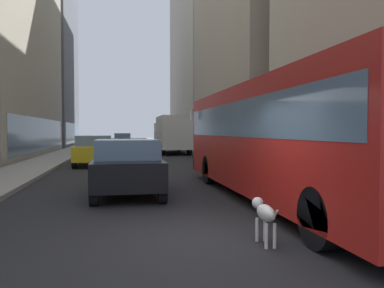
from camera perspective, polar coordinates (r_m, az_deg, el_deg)
ground_plane at (r=41.43m, az=-8.55°, el=-0.66°), size 120.00×120.00×0.00m
sidewalk_left at (r=41.63m, az=-16.42°, el=-0.60°), size 2.40×110.00×0.15m
sidewalk_right at (r=42.01m, az=-0.76°, el=-0.50°), size 2.40×110.00×0.15m
building_left_far at (r=51.56m, az=-22.91°, el=17.15°), size 9.70×14.08×31.06m
building_right_mid at (r=33.81m, az=13.40°, el=14.78°), size 11.86×17.30×18.84m
building_right_far at (r=52.93m, az=4.43°, el=14.08°), size 11.40×19.42×26.01m
transit_bus at (r=10.57m, az=12.89°, el=1.40°), size 2.78×11.53×3.05m
car_yellow_taxi at (r=21.40m, az=-14.25°, el=-0.92°), size 1.91×4.06×1.62m
car_black_suv at (r=11.43m, az=-9.49°, el=-3.34°), size 1.93×3.97×1.62m
car_silver_sedan at (r=42.71m, az=-10.23°, el=0.51°), size 1.83×4.65×1.62m
box_truck at (r=32.12m, az=-2.99°, el=1.58°), size 2.30×7.50×3.05m
dalmatian_dog at (r=6.60m, az=10.60°, el=-9.95°), size 0.22×0.96×0.72m
traffic_light_near at (r=11.09m, az=24.18°, el=4.71°), size 0.24×0.41×3.40m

